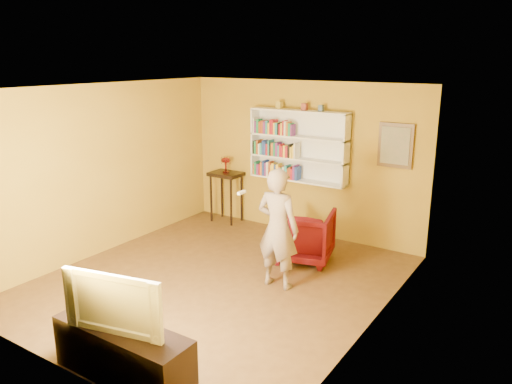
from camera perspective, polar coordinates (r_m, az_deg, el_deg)
room_shell at (r=6.86m, az=-4.63°, el=-2.43°), size 5.30×5.80×2.88m
bookshelf at (r=8.69m, az=5.06°, el=5.28°), size 1.80×0.29×1.23m
books_row_lower at (r=8.89m, az=2.38°, el=2.49°), size 0.91×0.19×0.27m
books_row_middle at (r=8.83m, az=2.23°, el=4.90°), size 0.86×0.19×0.27m
books_row_upper at (r=8.78m, az=2.05°, el=7.36°), size 0.79×0.18×0.27m
ornament_left at (r=8.74m, az=2.67°, el=9.89°), size 0.09×0.09×0.13m
ornament_centre at (r=8.50m, az=5.57°, el=9.67°), size 0.09×0.09×0.12m
ornament_right at (r=8.37m, az=7.45°, el=9.47°), size 0.08×0.08×0.11m
framed_painting at (r=8.08m, az=15.65°, el=5.13°), size 0.55×0.05×0.70m
console_table at (r=9.51m, az=-3.44°, el=1.27°), size 0.59×0.45×0.96m
ruby_lustre at (r=9.42m, az=-3.48°, el=3.48°), size 0.18×0.17×0.29m
armchair at (r=7.82m, az=5.51°, el=-4.95°), size 1.05×1.07×0.80m
person at (r=6.77m, az=2.51°, el=-4.20°), size 0.62×0.41×1.68m
game_remote at (r=6.47m, az=-1.65°, el=-0.05°), size 0.04×0.15×0.04m
tv_cabinet at (r=5.32m, az=-14.93°, el=-17.33°), size 1.53×0.46×0.55m
television at (r=5.04m, az=-15.39°, el=-11.77°), size 1.06×0.36×0.61m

